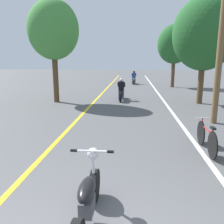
% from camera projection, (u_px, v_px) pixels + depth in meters
% --- Properties ---
extents(lane_stripe_center, '(0.14, 48.00, 0.01)m').
position_uv_depth(lane_stripe_center, '(97.00, 99.00, 15.43)').
color(lane_stripe_center, yellow).
rests_on(lane_stripe_center, ground).
extents(lane_stripe_edge, '(0.14, 48.00, 0.01)m').
position_uv_depth(lane_stripe_edge, '(163.00, 100.00, 15.06)').
color(lane_stripe_edge, white).
rests_on(lane_stripe_edge, ground).
extents(utility_pole, '(1.10, 0.24, 6.31)m').
position_uv_depth(utility_pole, '(221.00, 39.00, 8.80)').
color(utility_pole, brown).
rests_on(utility_pole, ground).
extents(roadside_tree_right_near, '(3.47, 3.13, 5.87)m').
position_uv_depth(roadside_tree_right_near, '(205.00, 34.00, 12.96)').
color(roadside_tree_right_near, '#513A23').
rests_on(roadside_tree_right_near, ground).
extents(roadside_tree_right_far, '(3.03, 2.73, 5.61)m').
position_uv_depth(roadside_tree_right_far, '(174.00, 44.00, 21.27)').
color(roadside_tree_right_far, '#513A23').
rests_on(roadside_tree_right_far, ground).
extents(roadside_tree_left, '(2.92, 2.63, 5.83)m').
position_uv_depth(roadside_tree_left, '(53.00, 30.00, 13.41)').
color(roadside_tree_left, '#513A23').
rests_on(roadside_tree_left, ground).
extents(motorcycle_foreground, '(0.72, 1.96, 1.03)m').
position_uv_depth(motorcycle_foreground, '(88.00, 199.00, 3.57)').
color(motorcycle_foreground, black).
rests_on(motorcycle_foreground, ground).
extents(motorcycle_rider_lead, '(0.50, 2.12, 1.37)m').
position_uv_depth(motorcycle_rider_lead, '(121.00, 92.00, 14.82)').
color(motorcycle_rider_lead, black).
rests_on(motorcycle_rider_lead, ground).
extents(motorcycle_rider_far, '(0.50, 1.97, 1.37)m').
position_uv_depth(motorcycle_rider_far, '(134.00, 79.00, 24.75)').
color(motorcycle_rider_far, black).
rests_on(motorcycle_rider_far, ground).
extents(bicycle_parked, '(0.44, 1.78, 0.84)m').
position_uv_depth(bicycle_parked, '(206.00, 138.00, 6.50)').
color(bicycle_parked, black).
rests_on(bicycle_parked, ground).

